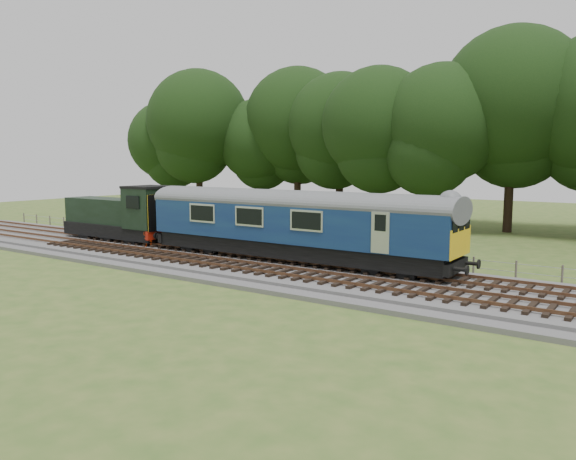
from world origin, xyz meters
The scene contains 9 objects.
ground centered at (0.00, 0.00, 0.00)m, with size 120.00×120.00×0.00m, color #3C5E22.
ballast centered at (0.00, 0.00, 0.17)m, with size 70.00×7.00×0.35m, color #4C4C4F.
track_north centered at (0.00, 1.40, 0.42)m, with size 67.20×2.40×0.21m.
track_south centered at (0.00, -1.60, 0.42)m, with size 67.20×2.40×0.21m.
fence centered at (0.00, 4.50, 0.00)m, with size 64.00×0.12×1.00m, color #6B6054, non-canonical shape.
tree_line centered at (0.00, 22.00, 0.00)m, with size 70.00×8.00×18.00m, color black, non-canonical shape.
dmu_railcar centered at (-0.74, 1.40, 2.61)m, with size 18.05×2.86×3.88m.
shunter_loco centered at (-14.67, 1.40, 1.97)m, with size 8.91×2.60×3.38m.
worker centered at (-10.91, 0.36, 1.21)m, with size 0.63×0.41×1.72m, color #E73B0C.
Camera 1 is at (15.96, -23.19, 5.75)m, focal length 35.00 mm.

